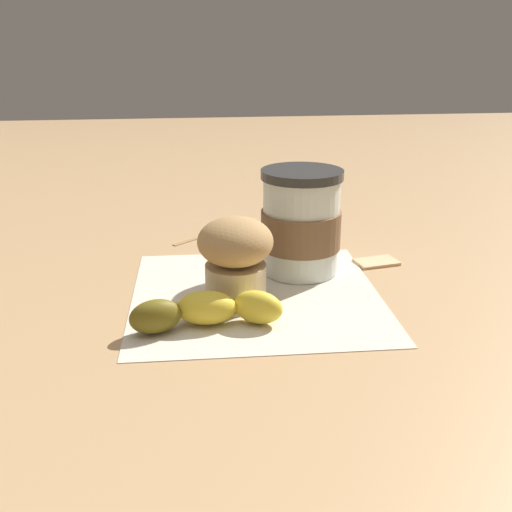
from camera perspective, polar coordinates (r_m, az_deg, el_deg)
The scene contains 7 objects.
ground_plane at distance 0.64m, azimuth 0.00°, elevation -3.74°, with size 3.00×3.00×0.00m, color tan.
paper_napkin at distance 0.64m, azimuth 0.00°, elevation -3.67°, with size 0.26×0.26×0.00m, color beige.
coffee_cup at distance 0.69m, azimuth 4.30°, elevation 3.12°, with size 0.09×0.09×0.12m.
muffin at distance 0.61m, azimuth -1.97°, elevation 0.01°, with size 0.08×0.08×0.09m.
banana at distance 0.57m, azimuth -4.69°, elevation -5.15°, with size 0.05×0.15×0.03m.
sugar_packet at distance 0.75m, azimuth 11.41°, elevation -0.44°, with size 0.05×0.03×0.01m, color #E0B27F.
wooden_stirrer at distance 0.83m, azimuth -4.92°, elevation 1.95°, with size 0.11×0.01×0.00m, color #9E7547.
Camera 1 is at (0.58, -0.07, 0.26)m, focal length 42.00 mm.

